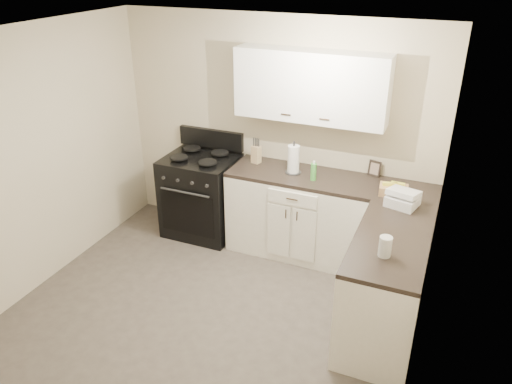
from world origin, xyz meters
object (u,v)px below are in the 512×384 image
at_px(stove, 202,196).
at_px(countertop_grill, 402,201).
at_px(knife_block, 256,154).
at_px(paper_towel, 294,159).
at_px(wicker_basket, 394,190).

bearing_deg(stove, countertop_grill, -7.12).
bearing_deg(countertop_grill, knife_block, -179.62).
bearing_deg(countertop_grill, stove, -172.43).
relative_size(stove, paper_towel, 3.23).
bearing_deg(countertop_grill, wicker_basket, 133.78).
distance_m(knife_block, wicker_basket, 1.54).
distance_m(knife_block, countertop_grill, 1.69).
distance_m(wicker_basket, countertop_grill, 0.23).
xyz_separation_m(stove, knife_block, (0.64, 0.13, 0.58)).
relative_size(stove, wicker_basket, 3.63).
height_order(stove, wicker_basket, wicker_basket).
relative_size(knife_block, countertop_grill, 0.74).
bearing_deg(wicker_basket, knife_block, 171.93).
bearing_deg(wicker_basket, paper_towel, 173.63).
relative_size(knife_block, paper_towel, 0.65).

